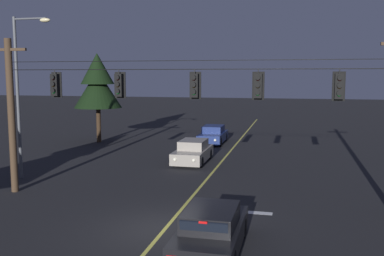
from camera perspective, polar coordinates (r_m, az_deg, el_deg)
ground_plane at (r=15.48m, az=-3.70°, el=-13.32°), size 180.00×180.00×0.00m
lane_centre_stripe at (r=24.12m, az=2.73°, el=-5.88°), size 0.14×60.00×0.01m
stop_bar_paint at (r=17.54m, az=4.94°, el=-10.85°), size 3.40×0.36×0.01m
signal_span_assembly at (r=17.74m, az=-0.74°, el=1.44°), size 18.25×0.32×7.01m
traffic_light_leftmost at (r=19.93m, az=-17.69°, el=5.47°), size 0.48×0.41×1.22m
traffic_light_left_inner at (r=18.57m, az=-9.65°, el=5.62°), size 0.48×0.41×1.22m
traffic_light_centre at (r=17.56m, az=0.33°, el=5.65°), size 0.48×0.41×1.22m
traffic_light_right_inner at (r=17.17m, az=8.72°, el=5.54°), size 0.48×0.41×1.22m
traffic_light_rightmost at (r=17.20m, az=18.89°, el=5.25°), size 0.48×0.41×1.22m
car_waiting_near_lane at (r=13.51m, az=2.58°, el=-13.46°), size 1.80×4.33×1.39m
car_oncoming_lead at (r=26.75m, az=0.12°, el=-3.19°), size 1.80×4.42×1.39m
car_oncoming_trailing at (r=34.39m, az=2.81°, el=-0.93°), size 1.80×4.42×1.39m
street_lamp_corner at (r=23.80m, az=-21.54°, el=5.53°), size 2.11×0.30×8.31m
tree_verge_far at (r=35.34m, az=-12.39°, el=5.80°), size 3.78×3.78×7.15m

